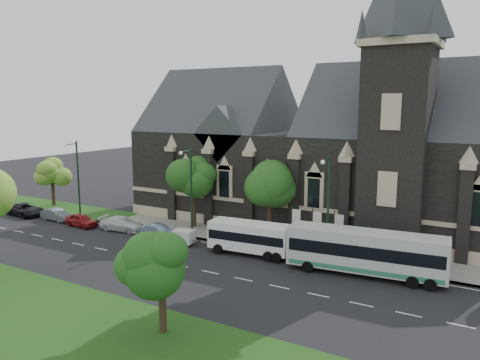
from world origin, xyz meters
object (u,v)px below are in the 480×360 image
Objects in this scene: banner_flag_right at (337,229)px; car_far_black at (25,210)px; tree_walk_left at (196,175)px; tour_coach at (365,252)px; tree_walk_right at (273,181)px; street_lamp_far at (77,175)px; street_lamp_mid at (190,187)px; tree_walk_far at (54,171)px; street_lamp_near at (327,202)px; tree_park_east at (165,255)px; sedan at (159,231)px; banner_flag_center at (315,226)px; car_far_grey at (57,215)px; car_far_red at (82,220)px; box_trailer at (184,237)px; car_far_white at (122,224)px; banner_flag_left at (295,223)px; shuttle_bus at (250,236)px.

car_far_black is at bearing -173.65° from banner_flag_right.
tree_walk_left is 20.59m from tour_coach.
street_lamp_far is at bearing -171.14° from tree_walk_right.
street_lamp_mid and street_lamp_far have the same top height.
street_lamp_near is (37.82, -3.08, 0.49)m from tree_walk_far.
tree_park_east reaches higher than sedan.
banner_flag_center reaches higher than car_far_black.
banner_flag_center is 6.52m from tour_coach.
banner_flag_right is at bearing -81.15° from car_far_grey.
banner_flag_right reaches higher than car_far_red.
box_trailer is 8.73m from car_far_white.
banner_flag_left reaches higher than shuttle_bus.
car_far_white is at bearing -169.76° from street_lamp_mid.
sedan is at bearing -175.02° from street_lamp_near.
street_lamp_far is 5.91m from car_far_red.
tree_walk_left is 1.88× the size of car_far_red.
tree_park_east is at bearing -84.48° from shuttle_bus.
tree_walk_far reaches higher than car_far_grey.
banner_flag_center is 1.00× the size of banner_flag_right.
street_lamp_mid is 18.10m from tour_coach.
banner_flag_right is 22.44m from car_far_white.
car_far_red is (-23.15, -4.27, -1.69)m from banner_flag_left.
banner_flag_center is 0.98× the size of car_far_grey.
banner_flag_right is (38.11, -1.18, -2.24)m from tree_walk_far.
street_lamp_mid is (23.82, -3.08, 0.49)m from tree_walk_far.
sedan is at bearing 131.09° from tree_park_east.
tree_walk_far is 36.20m from banner_flag_center.
street_lamp_near is at bearing 2.82° from box_trailer.
car_far_grey is at bearing -173.11° from banner_flag_right.
banner_flag_right reaches higher than shuttle_bus.
street_lamp_mid is at bearing -63.53° from tree_walk_left.
sedan is 0.80× the size of car_far_white.
box_trailer is (24.67, -5.34, -3.80)m from tree_walk_far.
banner_flag_center is at bearing 8.82° from street_lamp_mid.
banner_flag_center is (28.29, 1.91, -2.73)m from street_lamp_far.
tree_park_east is 16.86m from street_lamp_near.
tree_walk_right reaches higher than sedan.
car_far_black is (-29.83, -5.82, -5.08)m from tree_walk_right.
car_far_black reaches higher than sedan.
car_far_white is at bearing -161.50° from tree_walk_right.
tree_walk_left is (-11.97, 20.03, 1.12)m from tree_park_east.
sedan is (-20.60, 0.17, -1.25)m from tour_coach.
banner_flag_center is 15.62m from sedan.
banner_flag_center is 12.28m from box_trailer.
car_far_black is at bearing 176.81° from shuttle_bus.
tree_park_east is 18.91m from banner_flag_right.
tour_coach is 35.19m from car_far_grey.
tree_walk_left reaches higher than banner_flag_center.
tree_walk_left is 1.88× the size of car_far_grey.
car_far_black is at bearing -161.63° from street_lamp_far.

